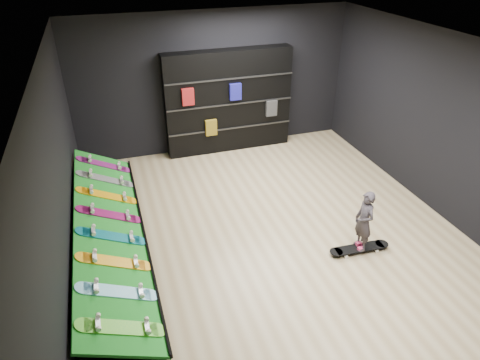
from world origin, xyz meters
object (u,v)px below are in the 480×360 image
object	(u,v)px
display_rack	(111,253)
back_shelving	(228,101)
floor_skateboard	(359,250)
child	(362,232)

from	to	relation	value
display_rack	back_shelving	xyz separation A→B (m)	(2.81, 3.32, 0.86)
floor_skateboard	back_shelving	bearing A→B (deg)	105.12
floor_skateboard	child	bearing A→B (deg)	0.00
back_shelving	floor_skateboard	world-z (taller)	back_shelving
back_shelving	display_rack	bearing A→B (deg)	-130.20
display_rack	floor_skateboard	bearing A→B (deg)	-13.23
floor_skateboard	display_rack	bearing A→B (deg)	170.45
floor_skateboard	child	size ratio (longest dim) A/B	1.65
display_rack	back_shelving	size ratio (longest dim) A/B	1.62
display_rack	back_shelving	distance (m)	4.43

